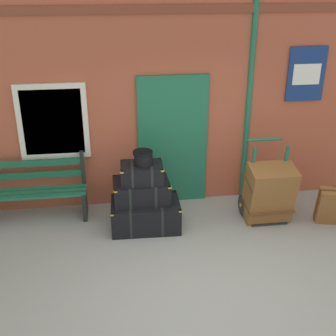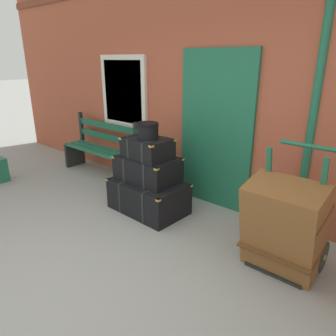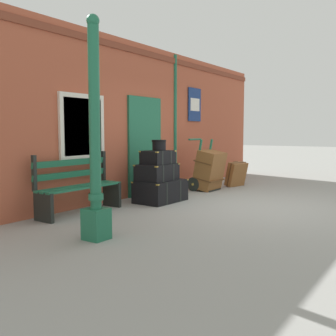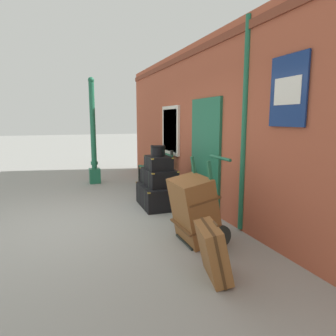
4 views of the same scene
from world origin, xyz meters
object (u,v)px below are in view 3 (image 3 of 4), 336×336
lamp_post (95,157)px  round_hatbox (159,144)px  porters_trolley (203,178)px  large_brown_trunk (209,170)px  steamer_trunk_middle (157,172)px  platform_bench (78,187)px  steamer_trunk_base (161,191)px  suitcase_charcoal (236,174)px  steamer_trunk_top (158,157)px

lamp_post → round_hatbox: (2.67, 0.93, 0.07)m
porters_trolley → large_brown_trunk: porters_trolley is taller
steamer_trunk_middle → porters_trolley: bearing=1.5°
lamp_post → steamer_trunk_middle: lamp_post is taller
platform_bench → porters_trolley: size_ratio=1.33×
steamer_trunk_base → suitcase_charcoal: bearing=-6.2°
lamp_post → round_hatbox: lamp_post is taller
steamer_trunk_base → suitcase_charcoal: size_ratio=1.64×
steamer_trunk_middle → steamer_trunk_top: size_ratio=1.31×
large_brown_trunk → porters_trolley: bearing=90.0°
steamer_trunk_base → round_hatbox: (-0.01, 0.03, 0.91)m
lamp_post → large_brown_trunk: lamp_post is taller
steamer_trunk_top → large_brown_trunk: (1.89, -0.11, -0.40)m
steamer_trunk_middle → steamer_trunk_base: bearing=-44.8°
round_hatbox → suitcase_charcoal: bearing=-6.7°
lamp_post → porters_trolley: 4.70m
suitcase_charcoal → round_hatbox: bearing=173.3°
steamer_trunk_middle → round_hatbox: bearing=-28.6°
suitcase_charcoal → platform_bench: bearing=169.7°
steamer_trunk_top → round_hatbox: size_ratio=2.24×
steamer_trunk_base → suitcase_charcoal: suitcase_charcoal is taller
steamer_trunk_middle → suitcase_charcoal: (2.88, -0.36, -0.27)m
lamp_post → suitcase_charcoal: size_ratio=4.45×
steamer_trunk_middle → large_brown_trunk: size_ratio=0.87×
large_brown_trunk → steamer_trunk_base: bearing=177.7°
steamer_trunk_middle → steamer_trunk_top: (0.01, -0.01, 0.29)m
steamer_trunk_middle → platform_bench: bearing=164.0°
steamer_trunk_middle → porters_trolley: porters_trolley is taller
steamer_trunk_top → large_brown_trunk: steamer_trunk_top is taller
steamer_trunk_middle → round_hatbox: (0.04, -0.02, 0.54)m
lamp_post → steamer_trunk_top: lamp_post is taller
round_hatbox → steamer_trunk_middle: bearing=151.4°
platform_bench → steamer_trunk_middle: platform_bench is taller
steamer_trunk_middle → lamp_post: bearing=-160.1°
suitcase_charcoal → lamp_post: bearing=-173.9°
round_hatbox → platform_bench: bearing=163.7°
lamp_post → steamer_trunk_top: (2.64, 0.94, -0.18)m
platform_bench → porters_trolley: (3.52, -0.41, -0.17)m
platform_bench → porters_trolley: porters_trolley is taller
platform_bench → steamer_trunk_middle: (1.61, -0.46, 0.14)m
platform_bench → steamer_trunk_middle: 1.68m
steamer_trunk_top → suitcase_charcoal: size_ratio=1.00×
steamer_trunk_middle → porters_trolley: (1.90, 0.05, -0.31)m
platform_bench → steamer_trunk_top: bearing=-16.2°
large_brown_trunk → suitcase_charcoal: bearing=-13.4°
lamp_post → porters_trolley: bearing=12.4°
platform_bench → round_hatbox: (1.65, -0.48, 0.67)m
platform_bench → round_hatbox: round_hatbox is taller
platform_bench → round_hatbox: bearing=-16.3°
porters_trolley → suitcase_charcoal: bearing=-22.6°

